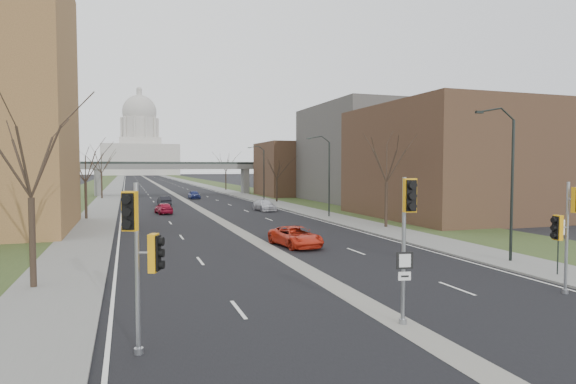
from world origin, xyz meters
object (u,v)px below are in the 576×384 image
signal_pole_right (567,221)px  car_right_mid (264,205)px  speed_limit_sign (558,237)px  signal_pole_median (407,223)px  signal_pole_left (141,244)px  car_left_near (164,208)px  car_left_far (164,201)px  car_right_near (296,236)px  car_right_far (194,195)px

signal_pole_right → car_right_mid: size_ratio=1.03×
speed_limit_sign → car_right_mid: (-4.06, 39.35, -1.32)m
signal_pole_median → speed_limit_sign: signal_pole_median is taller
signal_pole_left → speed_limit_sign: size_ratio=1.83×
speed_limit_sign → car_left_near: size_ratio=0.70×
car_right_mid → car_left_far: bearing=128.6°
car_left_far → speed_limit_sign: bearing=102.2°
signal_pole_left → signal_pole_right: signal_pole_left is taller
car_left_near → car_right_near: bearing=96.9°
car_right_far → car_left_far: bearing=-115.2°
signal_pole_left → car_right_mid: 46.21m
signal_pole_right → car_right_near: bearing=118.6°
speed_limit_sign → car_right_mid: bearing=106.8°
car_right_far → speed_limit_sign: bearing=-83.5°
car_left_near → signal_pole_right: bearing=100.2°
speed_limit_sign → car_right_mid: 39.58m
signal_pole_right → car_left_far: (-12.75, 53.89, -2.49)m
signal_pole_median → car_left_far: size_ratio=1.23×
signal_pole_left → car_left_near: bearing=107.2°
signal_pole_right → car_right_near: 17.09m
car_left_far → car_right_near: size_ratio=0.84×
car_right_near → car_right_far: size_ratio=1.20×
car_right_mid → car_right_far: bearing=96.6°
car_left_far → car_right_near: 38.85m
car_left_far → car_right_near: (6.01, -38.38, 0.00)m
car_right_mid → car_right_far: size_ratio=1.14×
signal_pole_median → car_right_mid: (7.25, 43.47, -2.89)m
signal_pole_left → signal_pole_median: signal_pole_median is taller
speed_limit_sign → car_left_far: speed_limit_sign is taller
car_left_near → car_right_mid: car_right_mid is taller
car_right_near → car_right_mid: size_ratio=1.05×
car_left_far → car_right_mid: car_left_far is taller
signal_pole_left → car_left_far: size_ratio=1.21×
signal_pole_left → car_left_near: (3.69, 43.29, -2.63)m
signal_pole_right → car_right_far: (-6.74, 67.68, -2.47)m
signal_pole_right → car_right_near: (-6.74, 15.51, -2.48)m
car_left_far → car_right_far: car_right_far is taller
signal_pole_left → car_left_far: 55.38m
speed_limit_sign → car_left_far: 53.43m
car_left_near → signal_pole_median: bearing=88.7°
signal_pole_left → car_left_far: bearing=107.2°
signal_pole_median → car_right_near: size_ratio=1.03×
car_left_near → car_right_near: 27.43m
speed_limit_sign → car_right_near: size_ratio=0.55×
signal_pole_right → speed_limit_sign: bearing=51.6°
signal_pole_median → signal_pole_right: bearing=20.0°
signal_pole_median → car_right_near: bearing=94.2°
signal_pole_median → car_right_mid: size_ratio=1.09×
signal_pole_left → car_left_near: size_ratio=1.29×
speed_limit_sign → signal_pole_right: bearing=-122.6°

